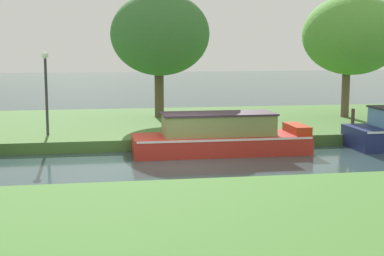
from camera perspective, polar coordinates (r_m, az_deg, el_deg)
ground_plane at (r=18.24m, az=-1.61°, el=-3.39°), size 120.00×120.00×0.00m
riverbank_far at (r=25.06m, az=-3.81°, el=0.28°), size 72.00×10.00×0.40m
red_barge at (r=19.60m, az=2.96°, el=-0.85°), size 6.01×1.84×1.40m
willow_tree_left at (r=25.53m, az=-3.19°, el=9.30°), size 4.37×3.94×5.59m
willow_tree_centre at (r=26.64m, az=15.64°, el=8.87°), size 4.37×4.50×5.47m
lamp_post at (r=21.44m, az=-14.33°, el=4.32°), size 0.24×0.24×3.04m
mooring_post_near at (r=22.77m, az=15.71°, el=0.78°), size 0.13×0.13×0.87m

